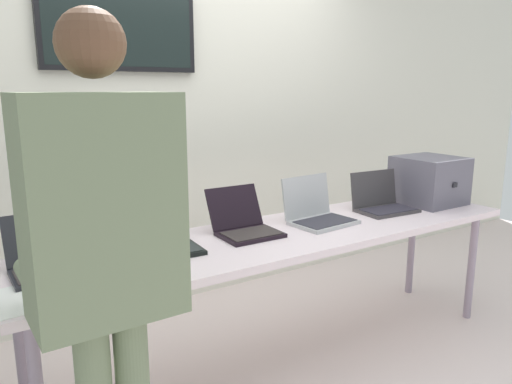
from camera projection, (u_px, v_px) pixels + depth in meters
name	position (u px, v px, depth m)	size (l,w,h in m)	color
ground	(287.00, 361.00, 2.82)	(8.00, 8.00, 0.04)	silver
back_wall	(194.00, 127.00, 3.47)	(8.00, 0.11, 2.49)	silver
workbench	(289.00, 240.00, 2.66)	(2.90, 0.70, 0.77)	silver
equipment_box	(429.00, 180.00, 3.27)	(0.40, 0.40, 0.32)	#5B5866
laptop_station_0	(51.00, 258.00, 2.07)	(0.34, 0.33, 0.23)	black
laptop_station_1	(159.00, 239.00, 2.33)	(0.36, 0.36, 0.23)	black
laptop_station_2	(244.00, 224.00, 2.60)	(0.32, 0.35, 0.23)	black
laptop_station_3	(317.00, 212.00, 2.82)	(0.38, 0.33, 0.26)	#B1B2B4
laptop_station_4	(382.00, 202.00, 3.09)	(0.38, 0.30, 0.24)	#3B3739
person	(104.00, 247.00, 1.46)	(0.45, 0.59, 1.76)	slate
paper_sheet	(6.00, 303.00, 1.76)	(0.24, 0.32, 0.00)	white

